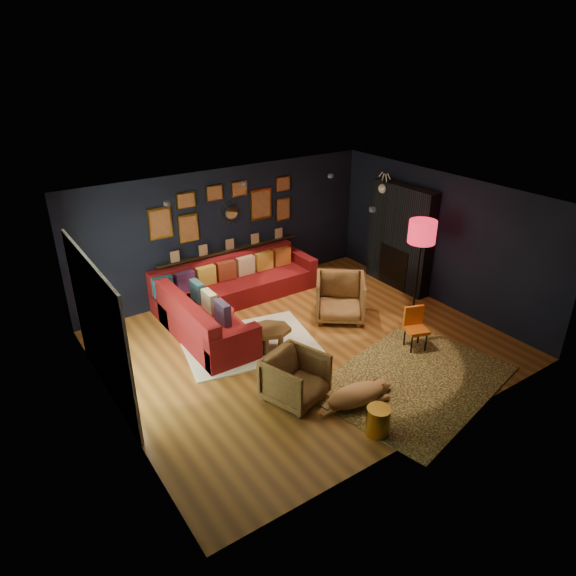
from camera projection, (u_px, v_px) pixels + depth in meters
floor at (305, 345)px, 8.98m from camera, size 6.50×6.50×0.00m
room_walls at (307, 261)px, 8.29m from camera, size 6.50×6.50×6.50m
sectional at (225, 299)px, 9.88m from camera, size 3.41×2.69×0.86m
ledge at (230, 250)px, 10.58m from camera, size 3.20×0.12×0.04m
gallery_wall at (226, 208)px, 10.22m from camera, size 3.15×0.04×1.02m
sunburst_mirror at (231, 212)px, 10.32m from camera, size 0.47×0.16×0.47m
fireplace at (400, 241)px, 10.78m from camera, size 0.31×1.60×2.20m
deer_head at (389, 187)px, 10.73m from camera, size 0.50×0.28×0.45m
sliding_door at (100, 329)px, 7.32m from camera, size 0.06×2.80×2.20m
ceiling_spots at (279, 192)px, 8.47m from camera, size 3.30×2.50×0.06m
shag_rug at (249, 343)px, 9.01m from camera, size 2.51×2.03×0.03m
leopard_rug at (414, 380)px, 8.04m from camera, size 3.38×2.73×0.02m
coffee_table at (269, 332)px, 8.71m from camera, size 0.96×0.86×0.40m
pouf at (221, 318)px, 9.45m from camera, size 0.51×0.51×0.33m
armchair_left at (295, 376)px, 7.46m from camera, size 0.98×0.95×0.81m
armchair_right at (340, 296)px, 9.69m from camera, size 1.23×1.22×0.93m
gold_stool at (378, 421)px, 6.89m from camera, size 0.33×0.33×0.41m
orange_chair at (415, 325)px, 8.75m from camera, size 0.45×0.45×0.75m
floor_lamp at (422, 235)px, 9.44m from camera, size 0.51×0.51×1.86m
dog at (356, 392)px, 7.43m from camera, size 1.35×0.78×0.41m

